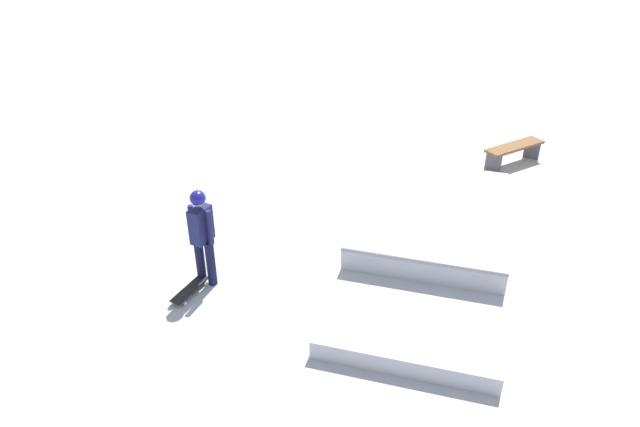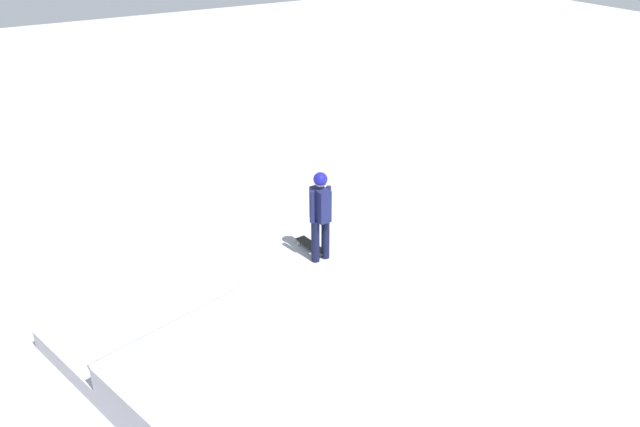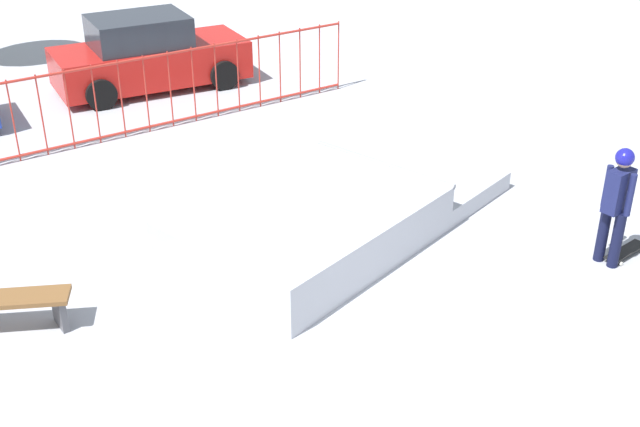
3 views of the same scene
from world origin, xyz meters
name	(u,v)px [view 2 (image 2 of 3)]	position (x,y,z in m)	size (l,w,h in m)	color
ground_plane	(366,397)	(0.00, 0.00, 0.00)	(60.00, 60.00, 0.00)	#A8AAB2
skate_ramp	(238,390)	(0.69, 1.54, 0.32)	(5.89, 3.91, 0.74)	#B0B3BB
skater	(320,210)	(3.39, -1.32, 1.01)	(0.39, 0.44, 1.73)	black
skateboard	(312,246)	(3.77, -1.36, 0.08)	(0.81, 0.31, 0.09)	black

